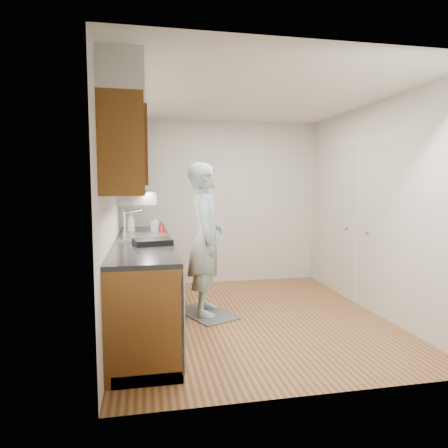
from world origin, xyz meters
name	(u,v)px	position (x,y,z in m)	size (l,w,h in m)	color
floor	(251,317)	(0.00, 0.00, 0.00)	(3.50, 3.50, 0.00)	#A2713D
ceiling	(252,96)	(0.00, 0.00, 2.50)	(3.50, 3.50, 0.00)	white
wall_left	(114,211)	(-1.50, 0.00, 1.25)	(0.02, 3.50, 2.50)	silver
wall_right	(372,208)	(1.50, 0.00, 1.25)	(0.02, 3.50, 2.50)	silver
wall_back	(222,203)	(0.00, 1.75, 1.25)	(3.00, 0.02, 2.50)	silver
counter	(144,281)	(-1.20, 0.00, 0.49)	(0.64, 2.80, 1.30)	brown
upper_cabinets	(129,145)	(-1.33, 0.05, 1.95)	(0.47, 2.80, 1.21)	brown
closet_door	(358,224)	(1.49, 0.30, 1.02)	(0.02, 1.22, 2.05)	white
floor_mat	(206,313)	(-0.49, 0.22, 0.01)	(0.46, 0.78, 0.01)	slate
person	(206,229)	(-0.49, 0.22, 1.02)	(0.71, 0.47, 2.00)	#99B5BA
soap_bottle_a	(131,222)	(-1.35, 0.66, 1.07)	(0.10, 0.10, 0.27)	silver
soap_bottle_b	(155,224)	(-1.06, 0.73, 1.04)	(0.09, 0.09, 0.20)	silver
soda_can	(162,229)	(-0.98, 0.53, 1.00)	(0.06, 0.06, 0.11)	red
steel_can	(163,226)	(-0.96, 0.84, 1.00)	(0.06, 0.06, 0.11)	#A5A5AA
dish_rack	(152,242)	(-1.11, -0.37, 0.97)	(0.36, 0.30, 0.06)	black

